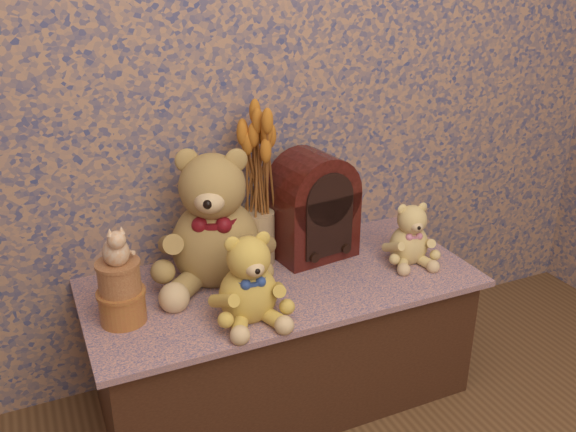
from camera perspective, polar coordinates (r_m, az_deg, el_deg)
name	(u,v)px	position (r m, az deg, el deg)	size (l,w,h in m)	color
display_shelf	(282,338)	(2.09, -0.57, -11.18)	(1.23, 0.57, 0.44)	#393F76
teddy_large	(214,210)	(1.90, -6.81, 0.51)	(0.37, 0.44, 0.46)	olive
teddy_medium	(248,273)	(1.73, -3.74, -5.24)	(0.22, 0.26, 0.28)	#B09031
teddy_small	(410,230)	(2.09, 11.18, -1.28)	(0.18, 0.21, 0.22)	tan
cathedral_radio	(313,205)	(2.07, 2.30, 1.06)	(0.26, 0.19, 0.36)	black
ceramic_vase	(258,237)	(2.05, -2.75, -1.99)	(0.11, 0.11, 0.18)	tan
dried_stalks	(257,157)	(1.95, -2.91, 5.44)	(0.20, 0.20, 0.38)	#BF6B1E
biscuit_tin_lower	(123,306)	(1.81, -15.01, -8.05)	(0.13, 0.13, 0.09)	gold
biscuit_tin_upper	(119,278)	(1.76, -15.32, -5.50)	(0.12, 0.12, 0.09)	tan
cat_figurine	(115,243)	(1.72, -15.68, -2.44)	(0.09, 0.10, 0.12)	silver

